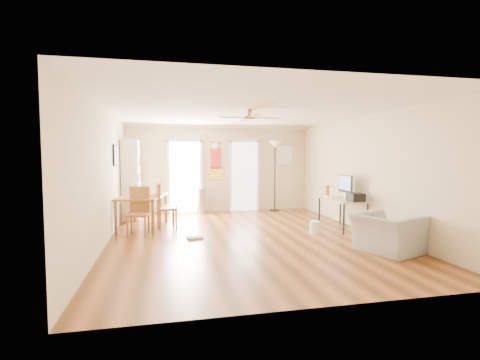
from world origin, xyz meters
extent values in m
plane|color=brown|center=(0.00, 0.00, 0.00)|extent=(7.00, 7.00, 0.00)
cube|color=red|center=(-0.13, 3.48, 1.55)|extent=(0.46, 0.03, 1.10)
cube|color=white|center=(2.05, 3.47, 1.70)|extent=(0.50, 0.04, 0.60)
cube|color=black|center=(-2.73, 1.40, 1.70)|extent=(0.04, 0.66, 0.48)
cylinder|color=silver|center=(-0.57, 3.24, 0.37)|extent=(0.38, 0.38, 0.75)
cube|color=white|center=(2.20, 0.76, 0.70)|extent=(0.20, 0.43, 0.02)
cube|color=black|center=(2.45, -0.08, 0.78)|extent=(0.31, 0.36, 0.18)
cylinder|color=#CF5912|center=(2.30, 0.98, 0.83)|extent=(0.10, 0.10, 0.27)
cylinder|color=white|center=(1.55, 0.03, 0.13)|extent=(0.28, 0.28, 0.27)
cube|color=gray|center=(-1.06, 0.06, 0.02)|extent=(0.34, 0.29, 0.04)
imported|color=gray|center=(2.15, -1.65, 0.33)|extent=(1.19, 1.27, 0.67)
camera|label=1|loc=(-1.65, -7.05, 1.70)|focal=26.41mm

